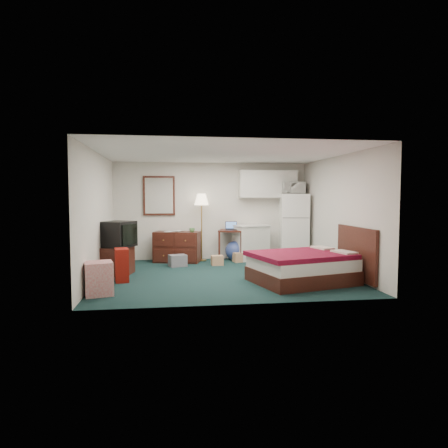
{
  "coord_description": "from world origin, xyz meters",
  "views": [
    {
      "loc": [
        -1.12,
        -8.1,
        1.64
      ],
      "look_at": [
        0.06,
        0.36,
        1.04
      ],
      "focal_mm": 32.0,
      "sensor_mm": 36.0,
      "label": 1
    }
  ],
  "objects": [
    {
      "name": "floor",
      "position": [
        0.0,
        0.0,
        0.0
      ],
      "size": [
        5.0,
        4.5,
        0.01
      ],
      "primitive_type": "cube",
      "color": "#11282A",
      "rests_on": "ground"
    },
    {
      "name": "ceiling",
      "position": [
        0.0,
        0.0,
        2.5
      ],
      "size": [
        5.0,
        4.5,
        0.01
      ],
      "primitive_type": "cube",
      "color": "beige",
      "rests_on": "walls"
    },
    {
      "name": "microwave",
      "position": [
        2.07,
        1.9,
        1.89
      ],
      "size": [
        0.59,
        0.36,
        0.39
      ],
      "primitive_type": "imported",
      "rotation": [
        0.0,
        0.0,
        0.08
      ],
      "color": "white",
      "rests_on": "fridge"
    },
    {
      "name": "laptop",
      "position": [
        0.47,
        1.91,
        0.88
      ],
      "size": [
        0.33,
        0.28,
        0.2
      ],
      "primitive_type": null,
      "rotation": [
        0.0,
        0.0,
        -0.12
      ],
      "color": "black",
      "rests_on": "desk"
    },
    {
      "name": "kitchen_counter",
      "position": [
        0.98,
        1.91,
        0.44
      ],
      "size": [
        0.93,
        0.8,
        0.87
      ],
      "primitive_type": null,
      "rotation": [
        0.0,
        0.0,
        0.28
      ],
      "color": "silver",
      "rests_on": "floor"
    },
    {
      "name": "desk",
      "position": [
        0.48,
        1.93,
        0.39
      ],
      "size": [
        0.77,
        0.77,
        0.78
      ],
      "primitive_type": null,
      "rotation": [
        0.0,
        0.0,
        -0.29
      ],
      "color": "black",
      "rests_on": "floor"
    },
    {
      "name": "cardboard_box_b",
      "position": [
        0.58,
        1.6,
        0.12
      ],
      "size": [
        0.24,
        0.27,
        0.23
      ],
      "primitive_type": null,
      "rotation": [
        0.0,
        0.0,
        0.21
      ],
      "color": "#A17C62",
      "rests_on": "floor"
    },
    {
      "name": "walls",
      "position": [
        0.0,
        0.0,
        1.25
      ],
      "size": [
        5.01,
        4.51,
        2.5
      ],
      "color": "beige",
      "rests_on": "floor"
    },
    {
      "name": "fridge",
      "position": [
        2.1,
        1.85,
        0.85
      ],
      "size": [
        0.8,
        0.8,
        1.7
      ],
      "primitive_type": null,
      "rotation": [
        0.0,
        0.0,
        -0.16
      ],
      "color": "white",
      "rests_on": "floor"
    },
    {
      "name": "crt_tv",
      "position": [
        -2.16,
        0.4,
        0.85
      ],
      "size": [
        0.81,
        0.82,
        0.53
      ],
      "primitive_type": null,
      "rotation": [
        0.0,
        0.0,
        -0.52
      ],
      "color": "black",
      "rests_on": "tv_stand"
    },
    {
      "name": "suitcase",
      "position": [
        -2.02,
        -0.32,
        0.32
      ],
      "size": [
        0.31,
        0.43,
        0.63
      ],
      "primitive_type": null,
      "rotation": [
        0.0,
        0.0,
        0.18
      ],
      "color": "#61160D",
      "rests_on": "floor"
    },
    {
      "name": "mirror",
      "position": [
        -1.35,
        2.22,
        1.65
      ],
      "size": [
        0.8,
        0.06,
        1.0
      ],
      "primitive_type": null,
      "color": "white",
      "rests_on": "walls"
    },
    {
      "name": "tv_stand",
      "position": [
        -2.21,
        0.4,
        0.29
      ],
      "size": [
        0.72,
        0.76,
        0.58
      ],
      "primitive_type": null,
      "rotation": [
        0.0,
        0.0,
        -0.24
      ],
      "color": "black",
      "rests_on": "floor"
    },
    {
      "name": "bed",
      "position": [
        1.38,
        -0.9,
        0.28
      ],
      "size": [
        2.05,
        1.77,
        0.56
      ],
      "primitive_type": null,
      "rotation": [
        0.0,
        0.0,
        0.26
      ],
      "color": "#4F0511",
      "rests_on": "floor"
    },
    {
      "name": "floor_lamp",
      "position": [
        -0.29,
        1.96,
        0.85
      ],
      "size": [
        0.47,
        0.47,
        1.7
      ],
      "primitive_type": null,
      "rotation": [
        0.0,
        0.0,
        0.32
      ],
      "color": "#B8873C",
      "rests_on": "floor"
    },
    {
      "name": "book_b",
      "position": [
        -0.96,
        1.91,
        0.88
      ],
      "size": [
        0.17,
        0.12,
        0.25
      ],
      "primitive_type": "imported",
      "rotation": [
        0.0,
        0.0,
        -0.58
      ],
      "color": "#A17C62",
      "rests_on": "dresser"
    },
    {
      "name": "upper_cabinets",
      "position": [
        1.45,
        2.08,
        1.95
      ],
      "size": [
        1.5,
        0.35,
        0.7
      ],
      "primitive_type": null,
      "color": "silver",
      "rests_on": "walls"
    },
    {
      "name": "retail_box",
      "position": [
        -2.28,
        -1.34,
        0.28
      ],
      "size": [
        0.53,
        0.53,
        0.55
      ],
      "primitive_type": null,
      "rotation": [
        0.0,
        0.0,
        0.24
      ],
      "color": "silver",
      "rests_on": "floor"
    },
    {
      "name": "mug",
      "position": [
        -0.55,
        1.61,
        0.82
      ],
      "size": [
        0.13,
        0.11,
        0.13
      ],
      "primitive_type": "imported",
      "rotation": [
        0.0,
        0.0,
        0.04
      ],
      "color": "#4B7D41",
      "rests_on": "dresser"
    },
    {
      "name": "book_a",
      "position": [
        -1.18,
        1.8,
        0.87
      ],
      "size": [
        0.16,
        0.1,
        0.23
      ],
      "primitive_type": "imported",
      "rotation": [
        0.0,
        0.0,
        -0.49
      ],
      "color": "#A17C62",
      "rests_on": "dresser"
    },
    {
      "name": "headboard",
      "position": [
        2.46,
        -0.9,
        0.55
      ],
      "size": [
        0.06,
        1.56,
        1.0
      ],
      "primitive_type": null,
      "color": "black",
      "rests_on": "walls"
    },
    {
      "name": "exercise_ball",
      "position": [
        0.56,
        1.88,
        0.25
      ],
      "size": [
        0.58,
        0.58,
        0.49
      ],
      "primitive_type": "sphere",
      "rotation": [
        0.0,
        0.0,
        -0.19
      ],
      "color": "navy",
      "rests_on": "floor"
    },
    {
      "name": "dresser",
      "position": [
        -0.91,
        1.81,
        0.38
      ],
      "size": [
        1.21,
        0.79,
        0.76
      ],
      "primitive_type": null,
      "rotation": [
        0.0,
        0.0,
        -0.27
      ],
      "color": "black",
      "rests_on": "floor"
    },
    {
      "name": "cardboard_box_a",
      "position": [
        0.02,
        1.23,
        0.11
      ],
      "size": [
        0.28,
        0.25,
        0.23
      ],
      "primitive_type": null,
      "rotation": [
        0.0,
        0.0,
        0.06
      ],
      "color": "#A17C62",
      "rests_on": "floor"
    },
    {
      "name": "file_bin",
      "position": [
        -0.92,
        1.19,
        0.14
      ],
      "size": [
        0.45,
        0.39,
        0.27
      ],
      "primitive_type": null,
      "rotation": [
        0.0,
        0.0,
        0.29
      ],
      "color": "slate",
      "rests_on": "floor"
    }
  ]
}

